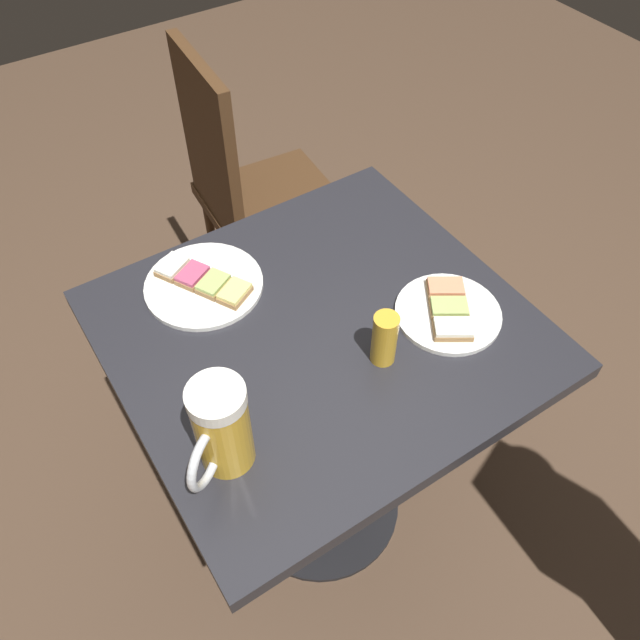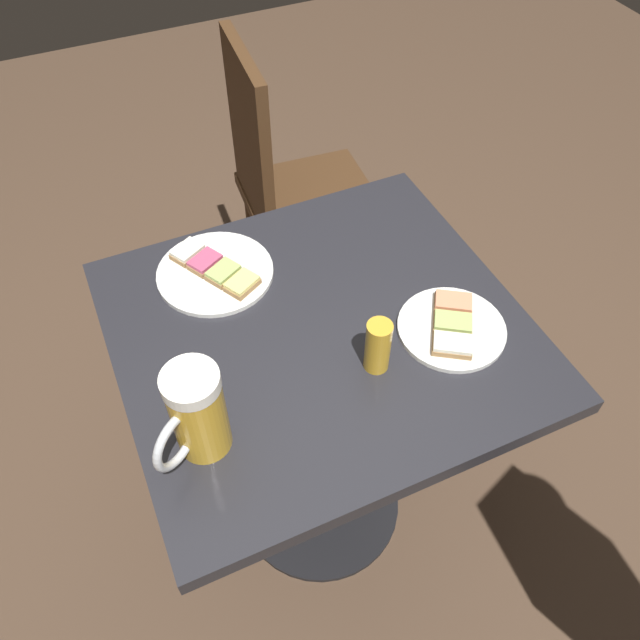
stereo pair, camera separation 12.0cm
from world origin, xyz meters
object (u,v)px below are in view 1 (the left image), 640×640
beer_mug (221,429)px  beer_glass_small (384,339)px  plate_near (448,312)px  cafe_chair (249,190)px  plate_far (204,283)px

beer_mug → beer_glass_small: 0.34m
beer_mug → plate_near: bearing=-175.3°
cafe_chair → beer_mug: bearing=-25.0°
plate_far → beer_mug: beer_mug is taller
plate_far → beer_glass_small: beer_glass_small is taller
cafe_chair → plate_near: bearing=5.7°
beer_glass_small → plate_far: bearing=-60.3°
plate_far → beer_glass_small: (-0.19, 0.34, 0.05)m
plate_near → plate_far: bearing=-41.9°
plate_near → beer_glass_small: 0.17m
plate_far → beer_glass_small: size_ratio=2.16×
beer_glass_small → plate_near: bearing=-175.2°
plate_near → beer_mug: 0.51m
beer_mug → cafe_chair: 1.03m
cafe_chair → beer_glass_small: bearing=-5.9°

